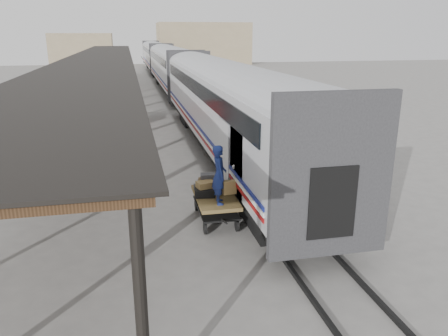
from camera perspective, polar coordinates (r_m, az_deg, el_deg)
name	(u,v)px	position (r m, az deg, el deg)	size (l,w,h in m)	color
ground	(180,225)	(14.18, -5.81, -7.41)	(160.00, 160.00, 0.00)	slate
train	(172,66)	(46.96, -6.86, 13.13)	(3.45, 76.01, 4.01)	silver
canopy	(100,58)	(36.94, -15.89, 13.61)	(4.90, 64.30, 4.15)	#422B19
rails	(172,91)	(47.41, -6.77, 9.98)	(1.54, 150.00, 0.12)	black
building_far	(203,43)	(92.14, -2.76, 15.95)	(18.00, 10.00, 8.00)	tan
building_left	(82,49)	(95.28, -18.05, 14.60)	(12.00, 8.00, 6.00)	tan
baggage_cart	(215,202)	(14.21, -1.13, -4.42)	(1.27, 2.41, 0.86)	olive
suitcase_stack	(210,186)	(14.34, -1.85, -2.42)	(1.25, 1.17, 0.59)	#3E3E41
luggage_tug	(134,115)	(30.48, -11.73, 6.83)	(1.04, 1.57, 1.32)	maroon
porter	(219,175)	(13.23, -0.62, -0.88)	(0.67, 0.44, 1.84)	navy
pedestrian	(117,108)	(31.27, -13.84, 7.60)	(1.12, 0.47, 1.91)	black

